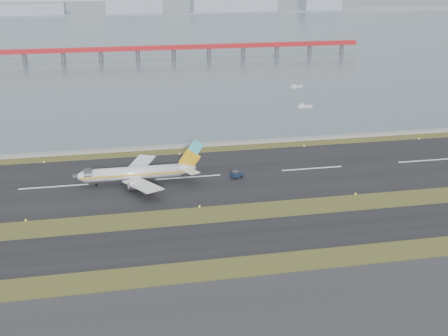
# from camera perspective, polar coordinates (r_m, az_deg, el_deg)

# --- Properties ---
(ground) EXTENTS (1000.00, 1000.00, 0.00)m
(ground) POSITION_cam_1_polar(r_m,az_deg,el_deg) (145.48, -2.05, -5.18)
(ground) COLOR #394518
(ground) RESTS_ON ground
(taxiway_strip) EXTENTS (1000.00, 18.00, 0.10)m
(taxiway_strip) POSITION_cam_1_polar(r_m,az_deg,el_deg) (134.87, -1.23, -7.32)
(taxiway_strip) COLOR black
(taxiway_strip) RESTS_ON ground
(runway_strip) EXTENTS (1000.00, 45.00, 0.10)m
(runway_strip) POSITION_cam_1_polar(r_m,az_deg,el_deg) (172.76, -3.65, -0.96)
(runway_strip) COLOR black
(runway_strip) RESTS_ON ground
(seawall) EXTENTS (1000.00, 2.50, 1.00)m
(seawall) POSITION_cam_1_polar(r_m,az_deg,el_deg) (200.69, -4.80, 2.21)
(seawall) COLOR gray
(seawall) RESTS_ON ground
(bay_water) EXTENTS (1400.00, 800.00, 1.30)m
(bay_water) POSITION_cam_1_polar(r_m,az_deg,el_deg) (593.42, -9.40, 13.99)
(bay_water) COLOR #4D616E
(bay_water) RESTS_ON ground
(red_pier) EXTENTS (260.00, 5.00, 10.20)m
(red_pier) POSITION_cam_1_polar(r_m,az_deg,el_deg) (385.88, -5.15, 11.99)
(red_pier) COLOR #AA1D22
(red_pier) RESTS_ON ground
(far_shoreline) EXTENTS (1400.00, 80.00, 60.50)m
(far_shoreline) POSITION_cam_1_polar(r_m,az_deg,el_deg) (752.66, -8.86, 15.77)
(far_shoreline) COLOR #909AAA
(far_shoreline) RESTS_ON ground
(airliner) EXTENTS (38.52, 32.89, 12.80)m
(airliner) POSITION_cam_1_polar(r_m,az_deg,el_deg) (168.50, -8.70, -0.48)
(airliner) COLOR white
(airliner) RESTS_ON ground
(pushback_tug) EXTENTS (4.08, 3.21, 2.30)m
(pushback_tug) POSITION_cam_1_polar(r_m,az_deg,el_deg) (171.83, 1.26, -0.66)
(pushback_tug) COLOR #121E34
(pushback_tug) RESTS_ON ground
(workboat_near) EXTENTS (7.08, 2.40, 1.71)m
(workboat_near) POSITION_cam_1_polar(r_m,az_deg,el_deg) (259.07, 8.14, 6.24)
(workboat_near) COLOR silver
(workboat_near) RESTS_ON ground
(workboat_far) EXTENTS (7.63, 4.91, 1.77)m
(workboat_far) POSITION_cam_1_polar(r_m,az_deg,el_deg) (299.99, 7.31, 8.21)
(workboat_far) COLOR silver
(workboat_far) RESTS_ON ground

